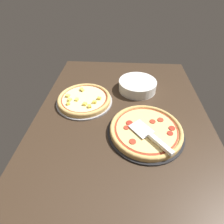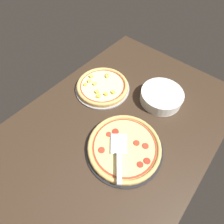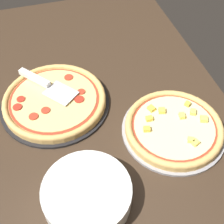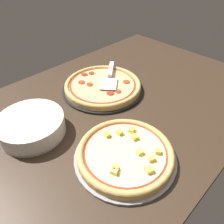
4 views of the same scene
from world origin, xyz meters
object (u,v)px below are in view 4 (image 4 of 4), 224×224
object	(u,v)px
serving_spatula	(110,73)
pizza_back	(125,153)
plate_stack	(31,126)
pizza_front	(103,85)

from	to	relation	value
serving_spatula	pizza_back	bearing A→B (deg)	51.07
pizza_back	plate_stack	world-z (taller)	plate_stack
plate_stack	pizza_back	bearing A→B (deg)	115.41
pizza_front	plate_stack	size ratio (longest dim) A/B	1.47
pizza_front	serving_spatula	size ratio (longest dim) A/B	1.65
pizza_front	pizza_back	distance (cm)	43.39
pizza_front	serving_spatula	world-z (taller)	serving_spatula
pizza_back	pizza_front	bearing A→B (deg)	-123.03
pizza_front	serving_spatula	distance (cm)	9.32
pizza_front	plate_stack	bearing A→B (deg)	3.89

